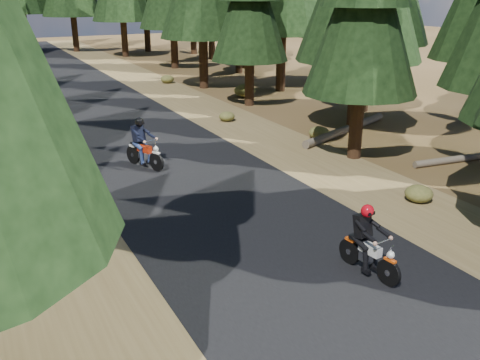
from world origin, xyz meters
The scene contains 9 objects.
ground centered at (0.00, 0.00, 0.00)m, with size 120.00×120.00×0.00m, color #453518.
road centered at (0.00, 5.00, 0.01)m, with size 6.00×100.00×0.01m, color black.
shoulder_l centered at (-4.60, 5.00, 0.00)m, with size 3.20×100.00×0.01m, color brown.
shoulder_r centered at (4.60, 5.00, 0.00)m, with size 3.20×100.00×0.01m, color brown.
log_near centered at (7.92, 7.33, 0.16)m, with size 0.32×0.32×6.11m, color #4C4233.
log_far centered at (9.13, 2.37, 0.12)m, with size 0.24×0.24×4.11m, color #4C4233.
understory_shrubs centered at (0.89, 8.87, 0.28)m, with size 15.15×33.35×0.70m.
rider_lead centered at (1.12, -2.18, 0.51)m, with size 0.69×1.74×1.51m.
rider_follow centered at (-0.86, 6.78, 0.56)m, with size 1.20×1.94×1.66m.
Camera 1 is at (-5.77, -9.75, 5.66)m, focal length 40.00 mm.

